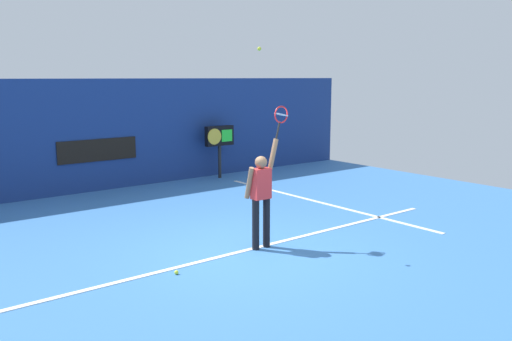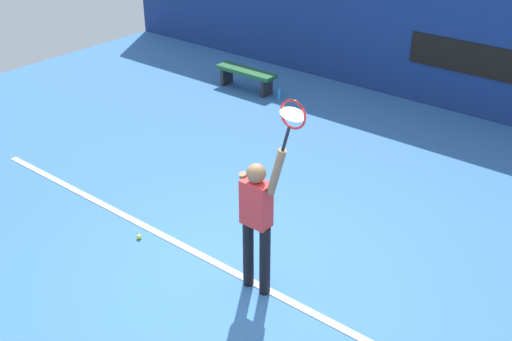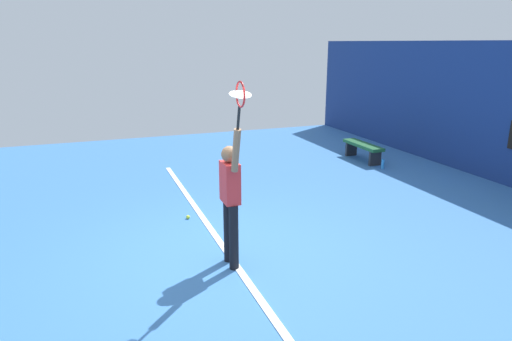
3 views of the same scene
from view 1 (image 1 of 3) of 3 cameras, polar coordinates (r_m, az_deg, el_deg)
ground_plane at (r=9.65m, az=-0.68°, el=-8.66°), size 18.00×18.00×0.00m
back_wall at (r=15.20m, az=-16.63°, el=3.59°), size 18.00×0.20×3.02m
sponsor_banner_center at (r=15.13m, az=-16.38°, el=2.07°), size 2.20×0.03×0.60m
court_baseline at (r=9.74m, az=-1.10°, el=-8.45°), size 10.00×0.10×0.01m
court_sideline at (r=13.47m, az=6.62°, el=-3.33°), size 0.10×7.00×0.01m
tennis_player at (r=9.63m, az=0.54°, el=-2.46°), size 0.64×0.31×1.98m
tennis_racket at (r=9.71m, az=2.64°, el=5.73°), size 0.38×0.27×0.63m
tennis_ball at (r=9.39m, az=0.35°, el=12.75°), size 0.07×0.07×0.07m
scoreboard_clock at (r=16.45m, az=-3.89°, el=3.46°), size 0.96×0.20×1.60m
spare_ball at (r=8.72m, az=-8.41°, el=-10.60°), size 0.07×0.07×0.07m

